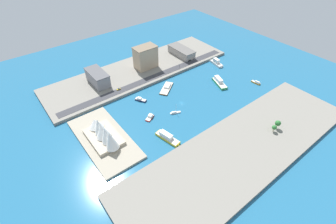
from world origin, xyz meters
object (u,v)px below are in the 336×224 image
suv_black (189,60)px  opera_landmark (103,133)px  sailboat_small_white (175,112)px  warehouse_low_gray (98,77)px  ferry_white_commuter (217,63)px  traffic_light_waterfront (180,67)px  ferry_yellow_fast (167,137)px  taxi_yellow_cab (119,89)px  carpark_squat_concrete (181,52)px  water_taxi_orange (256,82)px  apartment_midrise_tan (146,57)px  ferry_green_doubledeck (219,82)px  patrol_launch_navy (141,100)px  tugboat_red (150,117)px  barge_flat_brown (167,88)px

suv_black → opera_landmark: bearing=111.0°
sailboat_small_white → warehouse_low_gray: 102.69m
ferry_white_commuter → traffic_light_waterfront: bearing=73.2°
ferry_yellow_fast → taxi_yellow_cab: ferry_yellow_fast is taller
warehouse_low_gray → traffic_light_waterfront: size_ratio=5.40×
carpark_squat_concrete → traffic_light_waterfront: (-29.18, 27.60, -0.85)m
suv_black → ferry_yellow_fast: bearing=130.4°
water_taxi_orange → apartment_midrise_tan: size_ratio=0.42×
warehouse_low_gray → sailboat_small_white: bearing=-157.7°
apartment_midrise_tan → warehouse_low_gray: apartment_midrise_tan is taller
ferry_yellow_fast → apartment_midrise_tan: bearing=-25.3°
water_taxi_orange → ferry_green_doubledeck: bearing=53.4°
warehouse_low_gray → ferry_green_doubledeck: bearing=-126.6°
ferry_green_doubledeck → apartment_midrise_tan: 96.48m
patrol_launch_navy → ferry_yellow_fast: bearing=169.3°
ferry_green_doubledeck → sailboat_small_white: bearing=97.3°
traffic_light_waterfront → opera_landmark: (-49.38, 128.93, 2.39)m
patrol_launch_navy → warehouse_low_gray: bearing=22.2°
warehouse_low_gray → tugboat_red: bearing=-170.4°
patrol_launch_navy → apartment_midrise_tan: (51.75, -42.22, 15.66)m
ferry_yellow_fast → opera_landmark: (33.15, 45.67, 7.47)m
water_taxi_orange → carpark_squat_concrete: size_ratio=0.29×
warehouse_low_gray → ferry_yellow_fast: bearing=-174.8°
warehouse_low_gray → suv_black: size_ratio=7.86×
carpark_squat_concrete → taxi_yellow_cab: 111.83m
ferry_white_commuter → opera_landmark: (-33.85, 180.37, 7.09)m
barge_flat_brown → suv_black: suv_black is taller
sailboat_small_white → traffic_light_waterfront: (59.11, -55.10, 6.48)m
ferry_white_commuter → warehouse_low_gray: 154.23m
barge_flat_brown → apartment_midrise_tan: apartment_midrise_tan is taller
barge_flat_brown → sailboat_small_white: sailboat_small_white is taller
barge_flat_brown → opera_landmark: bearing=107.9°
sailboat_small_white → opera_landmark: opera_landmark is taller
carpark_squat_concrete → opera_landmark: opera_landmark is taller
patrol_launch_navy → traffic_light_waterfront: (19.68, -71.43, 6.09)m
barge_flat_brown → traffic_light_waterfront: traffic_light_waterfront is taller
ferry_white_commuter → patrol_launch_navy: bearing=91.9°
ferry_white_commuter → taxi_yellow_cab: (24.28, 133.69, 1.24)m
carpark_squat_concrete → barge_flat_brown: bearing=127.6°
ferry_green_doubledeck → ferry_white_commuter: 46.01m
apartment_midrise_tan → taxi_yellow_cab: apartment_midrise_tan is taller
sailboat_small_white → warehouse_low_gray: (94.59, 38.80, 9.64)m
ferry_white_commuter → water_taxi_orange: bearing=-175.8°
opera_landmark → tugboat_red: bearing=-90.1°
carpark_squat_concrete → warehouse_low_gray: bearing=87.0°
barge_flat_brown → patrol_launch_navy: size_ratio=2.00×
ferry_yellow_fast → taxi_yellow_cab: (91.27, -1.00, 1.62)m
barge_flat_brown → suv_black: bearing=-64.4°
ferry_green_doubledeck → ferry_yellow_fast: size_ratio=1.01×
sailboat_small_white → tugboat_red: (9.61, 24.50, 0.35)m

